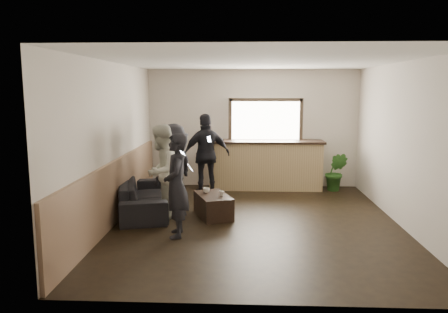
{
  "coord_description": "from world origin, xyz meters",
  "views": [
    {
      "loc": [
        -0.2,
        -7.48,
        2.33
      ],
      "look_at": [
        -0.57,
        0.4,
        1.12
      ],
      "focal_mm": 35.0,
      "sensor_mm": 36.0,
      "label": 1
    }
  ],
  "objects_px": {
    "bar_counter": "(265,162)",
    "coffee_table": "(213,206)",
    "person_a": "(176,185)",
    "cup_b": "(222,193)",
    "person_d": "(206,155)",
    "person_b": "(161,172)",
    "potted_plant": "(336,172)",
    "sofa": "(142,196)",
    "cup_a": "(206,190)",
    "person_c": "(173,166)"
  },
  "relations": [
    {
      "from": "cup_a",
      "to": "person_c",
      "type": "relative_size",
      "value": 0.07
    },
    {
      "from": "coffee_table",
      "to": "cup_a",
      "type": "height_order",
      "value": "cup_a"
    },
    {
      "from": "person_c",
      "to": "person_d",
      "type": "bearing_deg",
      "value": 175.53
    },
    {
      "from": "person_c",
      "to": "person_d",
      "type": "xyz_separation_m",
      "value": [
        0.57,
        1.03,
        0.07
      ]
    },
    {
      "from": "person_a",
      "to": "person_d",
      "type": "relative_size",
      "value": 0.91
    },
    {
      "from": "potted_plant",
      "to": "person_c",
      "type": "distance_m",
      "value": 3.87
    },
    {
      "from": "person_c",
      "to": "potted_plant",
      "type": "bearing_deg",
      "value": 138.34
    },
    {
      "from": "coffee_table",
      "to": "person_c",
      "type": "height_order",
      "value": "person_c"
    },
    {
      "from": "potted_plant",
      "to": "person_b",
      "type": "distance_m",
      "value": 4.3
    },
    {
      "from": "cup_b",
      "to": "cup_a",
      "type": "bearing_deg",
      "value": 143.3
    },
    {
      "from": "coffee_table",
      "to": "person_b",
      "type": "xyz_separation_m",
      "value": [
        -0.93,
        -0.1,
        0.65
      ]
    },
    {
      "from": "coffee_table",
      "to": "person_d",
      "type": "height_order",
      "value": "person_d"
    },
    {
      "from": "person_b",
      "to": "person_a",
      "type": "bearing_deg",
      "value": 38.17
    },
    {
      "from": "bar_counter",
      "to": "person_a",
      "type": "distance_m",
      "value": 3.82
    },
    {
      "from": "bar_counter",
      "to": "cup_b",
      "type": "height_order",
      "value": "bar_counter"
    },
    {
      "from": "person_b",
      "to": "person_d",
      "type": "distance_m",
      "value": 1.88
    },
    {
      "from": "bar_counter",
      "to": "cup_a",
      "type": "xyz_separation_m",
      "value": [
        -1.2,
        -2.21,
        -0.18
      ]
    },
    {
      "from": "bar_counter",
      "to": "person_c",
      "type": "relative_size",
      "value": 1.62
    },
    {
      "from": "cup_b",
      "to": "person_a",
      "type": "bearing_deg",
      "value": -122.39
    },
    {
      "from": "coffee_table",
      "to": "cup_a",
      "type": "xyz_separation_m",
      "value": [
        -0.14,
        0.15,
        0.25
      ]
    },
    {
      "from": "sofa",
      "to": "potted_plant",
      "type": "xyz_separation_m",
      "value": [
        4.07,
        1.94,
        0.14
      ]
    },
    {
      "from": "bar_counter",
      "to": "person_b",
      "type": "xyz_separation_m",
      "value": [
        -2.0,
        -2.47,
        0.21
      ]
    },
    {
      "from": "bar_counter",
      "to": "person_b",
      "type": "relative_size",
      "value": 1.58
    },
    {
      "from": "sofa",
      "to": "coffee_table",
      "type": "xyz_separation_m",
      "value": [
        1.38,
        -0.25,
        -0.11
      ]
    },
    {
      "from": "potted_plant",
      "to": "person_d",
      "type": "xyz_separation_m",
      "value": [
        -2.95,
        -0.53,
        0.46
      ]
    },
    {
      "from": "bar_counter",
      "to": "cup_a",
      "type": "height_order",
      "value": "bar_counter"
    },
    {
      "from": "cup_b",
      "to": "person_a",
      "type": "relative_size",
      "value": 0.06
    },
    {
      "from": "cup_b",
      "to": "person_b",
      "type": "height_order",
      "value": "person_b"
    },
    {
      "from": "cup_a",
      "to": "potted_plant",
      "type": "xyz_separation_m",
      "value": [
        2.82,
        2.03,
        -0.01
      ]
    },
    {
      "from": "cup_a",
      "to": "person_d",
      "type": "relative_size",
      "value": 0.07
    },
    {
      "from": "cup_b",
      "to": "potted_plant",
      "type": "bearing_deg",
      "value": 41.71
    },
    {
      "from": "sofa",
      "to": "person_d",
      "type": "distance_m",
      "value": 1.9
    },
    {
      "from": "cup_b",
      "to": "person_d",
      "type": "distance_m",
      "value": 1.83
    },
    {
      "from": "potted_plant",
      "to": "person_c",
      "type": "bearing_deg",
      "value": -156.08
    },
    {
      "from": "person_c",
      "to": "cup_b",
      "type": "bearing_deg",
      "value": 79.4
    },
    {
      "from": "coffee_table",
      "to": "potted_plant",
      "type": "distance_m",
      "value": 3.47
    },
    {
      "from": "person_a",
      "to": "bar_counter",
      "type": "bearing_deg",
      "value": 148.68
    },
    {
      "from": "potted_plant",
      "to": "person_a",
      "type": "bearing_deg",
      "value": -134.06
    },
    {
      "from": "cup_a",
      "to": "person_a",
      "type": "relative_size",
      "value": 0.07
    },
    {
      "from": "person_c",
      "to": "person_d",
      "type": "distance_m",
      "value": 1.18
    },
    {
      "from": "coffee_table",
      "to": "potted_plant",
      "type": "xyz_separation_m",
      "value": [
        2.69,
        2.19,
        0.24
      ]
    },
    {
      "from": "bar_counter",
      "to": "coffee_table",
      "type": "xyz_separation_m",
      "value": [
        -1.07,
        -2.37,
        -0.43
      ]
    },
    {
      "from": "coffee_table",
      "to": "cup_b",
      "type": "relative_size",
      "value": 9.74
    },
    {
      "from": "coffee_table",
      "to": "cup_b",
      "type": "xyz_separation_m",
      "value": [
        0.16,
        -0.07,
        0.25
      ]
    },
    {
      "from": "cup_a",
      "to": "cup_b",
      "type": "distance_m",
      "value": 0.37
    },
    {
      "from": "person_d",
      "to": "potted_plant",
      "type": "bearing_deg",
      "value": 169.91
    },
    {
      "from": "person_a",
      "to": "person_b",
      "type": "distance_m",
      "value": 1.09
    },
    {
      "from": "bar_counter",
      "to": "coffee_table",
      "type": "bearing_deg",
      "value": -114.3
    },
    {
      "from": "person_a",
      "to": "person_b",
      "type": "relative_size",
      "value": 0.97
    },
    {
      "from": "potted_plant",
      "to": "person_a",
      "type": "height_order",
      "value": "person_a"
    }
  ]
}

